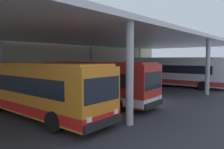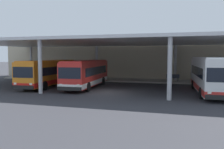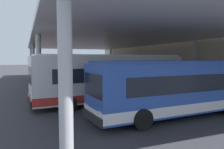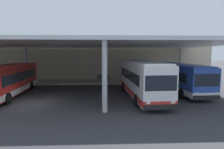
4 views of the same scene
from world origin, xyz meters
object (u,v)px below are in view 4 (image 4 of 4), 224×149
bus_second_bay (9,80)px  bench_waiting (103,78)px  bus_far_bay (179,77)px  trash_bin (128,78)px  bus_middle_bay (141,78)px

bus_second_bay → bench_waiting: size_ratio=5.94×
bus_far_bay → bench_waiting: bus_far_bay is taller
bus_second_bay → trash_bin: bus_second_bay is taller
bus_middle_bay → bus_far_bay: 5.30m
bus_middle_bay → bench_waiting: (-3.86, 9.51, -1.18)m
bus_second_bay → bus_middle_bay: bus_middle_bay is taller
bus_second_bay → trash_bin: bearing=33.3°
bus_middle_bay → trash_bin: (-0.03, 9.47, -1.16)m
bus_second_bay → bench_waiting: bus_second_bay is taller
bus_middle_bay → trash_bin: size_ratio=11.69×
trash_bin → bus_far_bay: bearing=-56.3°
bus_second_bay → trash_bin: size_ratio=10.90×
bus_middle_bay → bench_waiting: 10.33m
bus_second_bay → trash_bin: 15.99m
bus_second_bay → bus_middle_bay: 13.39m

